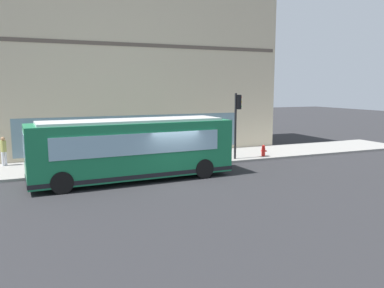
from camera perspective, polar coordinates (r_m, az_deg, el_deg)
name	(u,v)px	position (r m, az deg, el deg)	size (l,w,h in m)	color
ground	(173,180)	(19.70, -2.84, -5.27)	(120.00, 120.00, 0.00)	#262628
sidewalk_curb	(146,161)	(24.24, -6.79, -2.57)	(4.58, 40.00, 0.15)	gray
building_corner	(122,59)	(29.63, -10.24, 12.22)	(7.31, 21.79, 13.45)	beige
city_bus_nearside	(133,150)	(19.55, -8.74, -0.82)	(2.98, 10.14, 3.07)	#197247
traffic_light_near_corner	(237,113)	(24.42, 6.70, 4.52)	(0.32, 0.49, 4.14)	black
fire_hydrant	(263,151)	(25.92, 10.49, -0.97)	(0.35, 0.35, 0.74)	red
pedestrian_near_hydrant	(107,146)	(23.95, -12.40, -0.33)	(0.32, 0.32, 1.67)	#8C3F8C
pedestrian_walking_along_curb	(4,149)	(24.75, -26.06, -0.69)	(0.32, 0.32, 1.68)	silver
newspaper_vending_box	(162,151)	(24.90, -4.52, -1.01)	(0.44, 0.42, 0.90)	#197233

